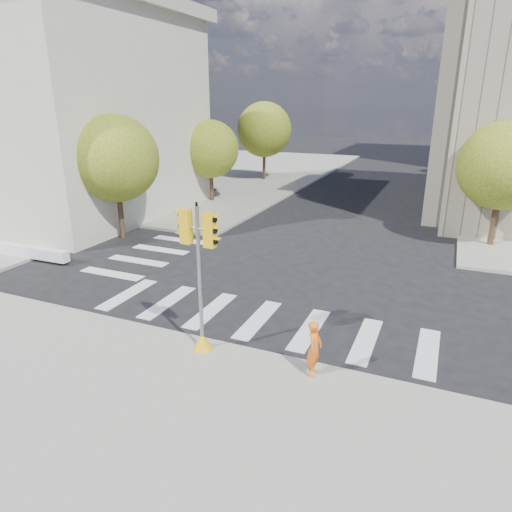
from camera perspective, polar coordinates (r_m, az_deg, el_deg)
The scene contains 14 objects.
ground at distance 17.17m, azimuth 3.18°, elevation -5.24°, with size 160.00×160.00×0.00m, color black.
sidewalk_far_left at distance 48.46m, azimuth -8.71°, elevation 10.46°, with size 28.00×40.00×0.15m, color gray.
classical_building at distance 34.02m, azimuth -25.94°, elevation 16.14°, with size 19.00×15.00×12.70m.
tree_lw_near at distance 24.67m, azimuth -17.16°, elevation 11.55°, with size 4.40×4.40×6.41m.
tree_lw_mid at distance 32.96m, azimuth -5.72°, elevation 13.15°, with size 4.00×4.00×5.77m.
tree_lw_far at distance 41.92m, azimuth 1.04°, elevation 15.52°, with size 4.80×4.80×6.95m.
tree_re_near at distance 25.03m, azimuth 28.52°, elevation 9.87°, with size 4.20×4.20×6.16m.
tree_re_mid at distance 36.92m, azimuth 27.27°, elevation 12.75°, with size 4.60×4.60×6.66m.
tree_re_far at distance 48.91m, azimuth 26.47°, elevation 13.32°, with size 4.00×4.00×5.88m.
lamp_near at distance 28.99m, azimuth 29.12°, elevation 11.78°, with size 0.35×0.18×8.11m.
lamp_far at distance 42.91m, azimuth 27.59°, elevation 13.60°, with size 0.35×0.18×8.11m.
traffic_signal at distance 12.84m, azimuth -6.99°, elevation -4.32°, with size 1.07×0.56×4.35m.
photographer at distance 12.15m, azimuth 7.30°, elevation -11.40°, with size 0.56×0.37×1.53m, color orange.
planter_wall at distance 24.08m, azimuth -27.79°, elevation 0.72°, with size 6.00×0.40×0.50m, color silver.
Camera 1 is at (5.28, -14.76, 7.02)m, focal length 32.00 mm.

